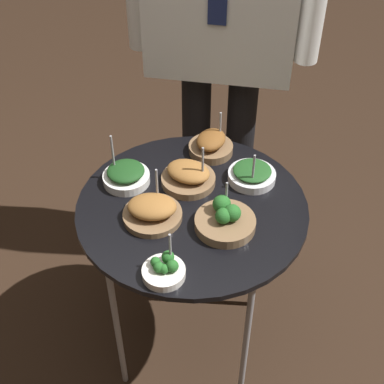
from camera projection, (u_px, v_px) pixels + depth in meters
The scene contains 9 objects.
ground_plane at pixel (192, 339), 2.06m from camera, with size 8.00×8.00×0.00m, color black.
serving_cart at pixel (192, 217), 1.62m from camera, with size 0.69×0.69×0.71m.
bowl_roast_far_rim at pixel (152, 210), 1.52m from camera, with size 0.17×0.17×0.14m.
bowl_broccoli_near_rim at pixel (225, 219), 1.50m from camera, with size 0.17×0.17×0.12m.
bowl_roast_mid_right at pixel (188, 176), 1.64m from camera, with size 0.17×0.17×0.15m.
bowl_spinach_front_left at pixel (252, 174), 1.65m from camera, with size 0.15×0.15×0.13m.
bowl_spinach_back_right at pixel (126, 175), 1.64m from camera, with size 0.15×0.15×0.16m.
bowl_roast_front_right at pixel (211, 145), 1.75m from camera, with size 0.15×0.15×0.14m.
bowl_broccoli_back_left at pixel (164, 270), 1.37m from camera, with size 0.11×0.11×0.13m.
Camera 1 is at (0.21, -1.14, 1.79)m, focal length 50.00 mm.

